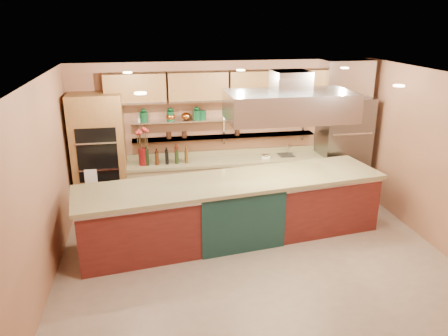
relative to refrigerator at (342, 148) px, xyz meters
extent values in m
cube|color=gray|center=(-2.35, -2.14, -1.06)|extent=(6.00, 5.00, 0.02)
cube|color=black|center=(-2.35, -2.14, 1.75)|extent=(6.00, 5.00, 0.02)
cube|color=#A7704E|center=(-2.35, 0.36, 0.35)|extent=(6.00, 0.04, 2.80)
cube|color=#A7704E|center=(-2.35, -4.64, 0.35)|extent=(6.00, 0.04, 2.80)
cube|color=#A7704E|center=(-5.35, -2.14, 0.35)|extent=(0.04, 5.00, 2.80)
cube|color=#A7704E|center=(0.65, -2.14, 0.35)|extent=(0.04, 5.00, 2.80)
cube|color=olive|center=(-4.80, 0.04, 0.10)|extent=(0.95, 0.64, 2.30)
cube|color=slate|center=(0.00, 0.00, 0.00)|extent=(0.95, 0.72, 2.10)
cube|color=tan|center=(-2.40, 0.06, -0.58)|extent=(3.84, 0.64, 0.93)
cube|color=silver|center=(-2.40, 0.23, 0.30)|extent=(3.60, 0.26, 0.03)
cube|color=silver|center=(-2.40, 0.23, 0.65)|extent=(3.60, 0.26, 0.03)
cube|color=olive|center=(-2.35, 0.18, 1.30)|extent=(4.60, 0.36, 0.55)
cube|color=silver|center=(-1.65, -1.40, 1.20)|extent=(2.00, 1.00, 0.45)
cube|color=#FFE5A5|center=(-2.35, -1.94, 1.72)|extent=(4.00, 2.80, 0.02)
cube|color=maroon|center=(-2.55, -1.40, -0.53)|extent=(5.12, 1.77, 1.05)
cylinder|color=#5E0E10|center=(-4.00, 0.01, 0.04)|extent=(0.21, 0.21, 0.32)
cube|color=black|center=(-3.57, 0.01, 0.02)|extent=(0.89, 0.34, 0.28)
cube|color=white|center=(-1.62, 0.01, -0.07)|extent=(0.18, 0.14, 0.09)
cylinder|color=white|center=(-1.11, 0.11, -0.01)|extent=(0.04, 0.04, 0.23)
ellipsoid|color=#CF6F2F|center=(-3.16, 0.23, 0.74)|extent=(0.22, 0.22, 0.15)
cylinder|color=#0D4022|center=(-2.84, 0.23, 0.75)|extent=(0.17, 0.17, 0.17)
camera|label=1|loc=(-3.89, -7.98, 2.54)|focal=35.00mm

